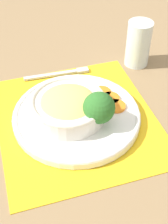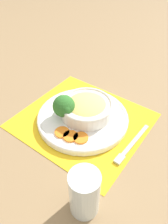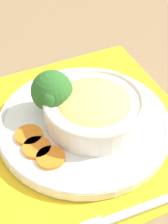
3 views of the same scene
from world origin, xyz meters
TOP-DOWN VIEW (x-y plane):
  - ground_plane at (0.00, 0.00)m, footprint 4.00×4.00m
  - placemat at (0.00, 0.00)m, footprint 0.45×0.41m
  - plate at (0.00, 0.00)m, footprint 0.30×0.30m
  - bowl at (0.00, -0.02)m, footprint 0.17×0.17m
  - broccoli_floret at (0.04, 0.04)m, footprint 0.07×0.07m
  - carrot_slice_near at (-0.01, 0.10)m, footprint 0.05×0.05m
  - carrot_slice_middle at (-0.04, 0.09)m, footprint 0.05×0.05m
  - carrot_slice_far at (-0.06, 0.07)m, footprint 0.05×0.05m
  - water_glass at (-0.20, 0.21)m, footprint 0.07×0.07m
  - fork at (-0.18, -0.01)m, footprint 0.03×0.18m

SIDE VIEW (x-z plane):
  - ground_plane at x=0.00m, z-range 0.00..0.00m
  - placemat at x=0.00m, z-range 0.00..0.00m
  - fork at x=-0.18m, z-range 0.00..0.01m
  - plate at x=0.00m, z-range 0.00..0.03m
  - carrot_slice_near at x=-0.01m, z-range 0.02..0.03m
  - carrot_slice_middle at x=-0.04m, z-range 0.02..0.03m
  - carrot_slice_far at x=-0.06m, z-range 0.02..0.03m
  - bowl at x=0.00m, z-range 0.02..0.08m
  - water_glass at x=-0.20m, z-range -0.01..0.12m
  - broccoli_floret at x=0.04m, z-range 0.03..0.11m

